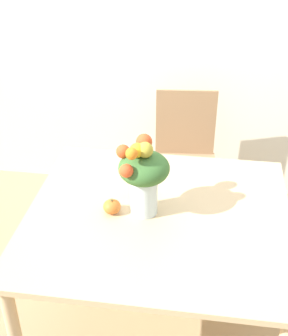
{
  "coord_description": "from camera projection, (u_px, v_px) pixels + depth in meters",
  "views": [
    {
      "loc": [
        0.19,
        -1.73,
        2.08
      ],
      "look_at": [
        -0.07,
        0.01,
        0.98
      ],
      "focal_mm": 50.0,
      "sensor_mm": 36.0,
      "label": 1
    }
  ],
  "objects": [
    {
      "name": "ground_plane",
      "position": [
        156.0,
        320.0,
        2.58
      ],
      "size": [
        12.0,
        12.0,
        0.0
      ],
      "primitive_type": "plane",
      "color": "tan"
    },
    {
      "name": "wall_back",
      "position": [
        185.0,
        10.0,
        3.03
      ],
      "size": [
        8.0,
        0.06,
        2.7
      ],
      "color": "silver",
      "rests_on": "ground_plane"
    },
    {
      "name": "dining_table",
      "position": [
        158.0,
        229.0,
        2.24
      ],
      "size": [
        1.23,
        1.12,
        0.74
      ],
      "color": "#D1B284",
      "rests_on": "ground_plane"
    },
    {
      "name": "flower_vase",
      "position": [
        143.0,
        175.0,
        2.1
      ],
      "size": [
        0.24,
        0.26,
        0.38
      ],
      "color": "silver",
      "rests_on": "dining_table"
    },
    {
      "name": "pumpkin",
      "position": [
        112.0,
        207.0,
        2.19
      ],
      "size": [
        0.08,
        0.08,
        0.08
      ],
      "color": "orange",
      "rests_on": "dining_table"
    },
    {
      "name": "dining_chair_near_window",
      "position": [
        185.0,
        159.0,
        3.12
      ],
      "size": [
        0.46,
        0.46,
        0.92
      ],
      "rotation": [
        0.0,
        0.0,
        0.09
      ],
      "color": "#9E7A56",
      "rests_on": "ground_plane"
    }
  ]
}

